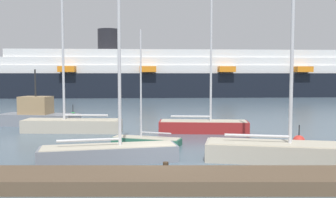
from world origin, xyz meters
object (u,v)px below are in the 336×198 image
Objects in this scene: cruise_ship at (185,75)px; channel_buoy_0 at (75,116)px; fishing_boat_0 at (40,115)px; sailboat_2 at (111,149)px; sailboat_5 at (73,123)px; sailboat_0 at (280,148)px; channel_buoy_1 at (300,141)px; sailboat_4 at (205,125)px; sailboat_6 at (148,139)px.

channel_buoy_0 is at bearing -111.34° from cruise_ship.
fishing_boat_0 is 4.18m from channel_buoy_0.
sailboat_5 is (-4.31, 9.29, 0.02)m from sailboat_2.
channel_buoy_1 is (2.32, 3.56, -0.31)m from sailboat_0.
sailboat_5 reaches higher than fishing_boat_0.
sailboat_4 is 14.17m from fishing_boat_0.
channel_buoy_0 is at bearing 142.73° from channel_buoy_1.
channel_buoy_1 is (15.06, -5.57, -0.30)m from sailboat_5.
sailboat_6 is at bearing 144.50° from sailboat_5.
sailboat_0 reaches higher than sailboat_5.
sailboat_5 is 8.80× the size of channel_buoy_1.
sailboat_2 is at bearing -117.71° from sailboat_4.
sailboat_4 is 7.39× the size of channel_buoy_1.
cruise_ship is at bearing -78.10° from sailboat_6.
sailboat_6 is (-4.02, -4.56, -0.21)m from sailboat_4.
channel_buoy_0 is (-7.67, 11.94, 0.03)m from sailboat_6.
sailboat_0 reaches higher than cruise_ship.
channel_buoy_0 is (1.97, 3.65, -0.50)m from fishing_boat_0.
channel_buoy_0 is at bearing 151.30° from sailboat_4.
sailboat_6 is 5.31× the size of channel_buoy_1.
sailboat_0 is at bearing 147.41° from sailboat_5.
sailboat_6 is at bearing 59.28° from sailboat_2.
sailboat_2 reaches higher than channel_buoy_1.
sailboat_6 is (5.86, -4.67, -0.32)m from sailboat_5.
cruise_ship reaches higher than sailboat_2.
sailboat_0 is 8.43m from sailboat_2.
sailboat_4 is 0.12× the size of cruise_ship.
cruise_ship reaches higher than channel_buoy_1.
channel_buoy_0 is at bearing -72.95° from sailboat_5.
sailboat_5 is 45.86m from cruise_ship.
sailboat_0 is 0.17× the size of cruise_ship.
sailboat_4 reaches higher than channel_buoy_1.
sailboat_6 is 1.04× the size of fishing_boat_0.
sailboat_4 reaches higher than fishing_boat_0.
sailboat_0 is at bearing 163.99° from sailboat_6.
sailboat_6 is at bearing -98.52° from cruise_ship.
sailboat_6 is 49.58m from cruise_ship.
channel_buoy_0 is 1.10× the size of channel_buoy_1.
sailboat_2 reaches higher than sailboat_5.
sailboat_0 is 1.98× the size of sailboat_6.
sailboat_5 is 8.01× the size of channel_buoy_0.
sailboat_5 reaches higher than sailboat_6.
sailboat_4 is 6.73× the size of channel_buoy_0.
fishing_boat_0 is at bearing -112.34° from cruise_ship.
sailboat_4 is 13.83m from channel_buoy_0.
sailboat_5 is 0.14× the size of cruise_ship.
sailboat_5 is (-9.88, 0.11, 0.10)m from sailboat_4.
channel_buoy_0 is 0.02× the size of cruise_ship.
fishing_boat_0 is (-16.52, 12.74, 0.20)m from sailboat_0.
sailboat_2 is at bearing 117.91° from sailboat_5.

